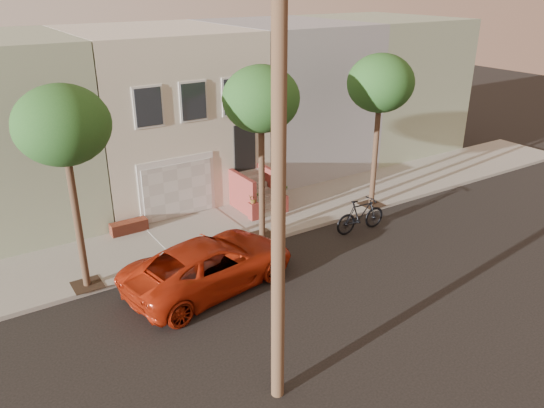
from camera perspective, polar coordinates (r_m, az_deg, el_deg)
ground at (r=16.80m, az=3.15°, el=-9.61°), size 90.00×90.00×0.00m
sidewalk at (r=20.76m, az=-5.53°, el=-2.72°), size 40.00×3.70×0.15m
house_row at (r=24.69m, az=-12.27°, el=9.82°), size 33.10×11.70×7.00m
tree_left at (r=16.01m, az=-21.55°, el=7.72°), size 2.70×2.57×6.30m
tree_mid at (r=18.35m, az=-1.18°, el=11.07°), size 2.70×2.57×6.30m
tree_right at (r=21.70m, az=11.56°, el=12.47°), size 2.70×2.57×6.30m
pickup_truck at (r=16.90m, az=-6.61°, el=-6.42°), size 6.00×3.54×1.57m
motorcycle at (r=20.72m, az=9.49°, el=-1.19°), size 2.26×0.76×1.34m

